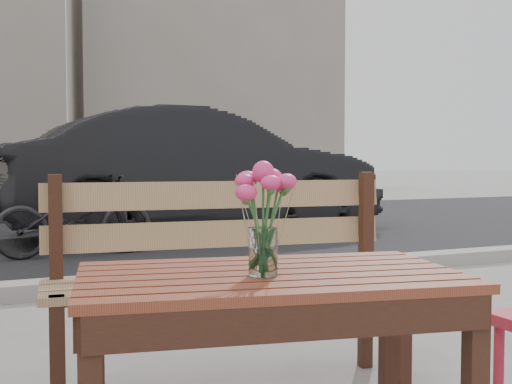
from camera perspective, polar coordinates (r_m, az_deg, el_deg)
street at (r=6.93m, az=-17.01°, el=-5.13°), size 30.00×8.12×0.12m
backdrop_buildings at (r=16.39m, az=-20.31°, el=11.98°), size 15.50×4.00×8.00m
main_table at (r=1.88m, az=1.23°, el=-10.42°), size 1.18×0.82×0.67m
main_bench at (r=2.76m, az=-2.58°, el=-5.68°), size 1.57×0.61×0.95m
main_vase at (r=1.77m, az=0.64°, el=-1.14°), size 0.17×0.17×0.32m
parked_car at (r=8.40m, az=-5.65°, el=1.69°), size 4.98×2.00×1.61m
bicycle at (r=6.75m, az=-15.79°, el=-2.03°), size 1.61×0.64×0.83m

